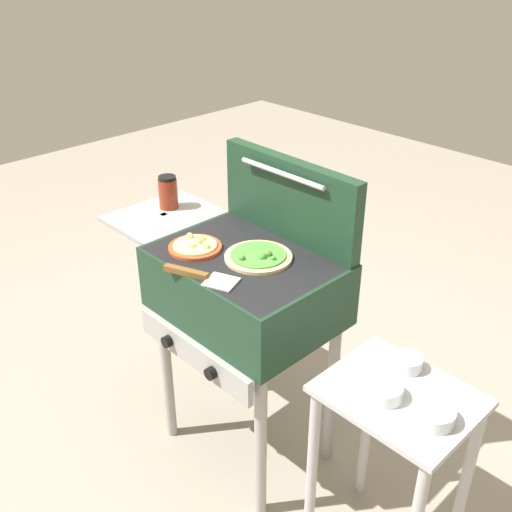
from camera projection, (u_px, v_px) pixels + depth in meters
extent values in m
plane|color=gray|center=(248.00, 443.00, 2.52)|extent=(8.00, 8.00, 0.00)
cube|color=#193823|center=(246.00, 285.00, 2.14)|extent=(0.64, 0.48, 0.24)
cube|color=black|center=(246.00, 257.00, 2.09)|extent=(0.61, 0.46, 0.01)
cube|color=#9D9D9D|center=(164.00, 216.00, 2.39)|extent=(0.32, 0.41, 0.02)
cube|color=#9D9D9D|center=(166.00, 241.00, 2.45)|extent=(0.02, 0.02, 0.24)
cube|color=#9D9D9D|center=(193.00, 354.00, 2.07)|extent=(0.58, 0.02, 0.10)
cylinder|color=black|center=(167.00, 342.00, 2.13)|extent=(0.04, 0.02, 0.04)
cylinder|color=black|center=(211.00, 373.00, 1.98)|extent=(0.04, 0.02, 0.04)
cylinder|color=#9D9D9D|center=(167.00, 372.00, 2.41)|extent=(0.04, 0.04, 0.66)
cylinder|color=#9D9D9D|center=(261.00, 446.00, 2.07)|extent=(0.04, 0.04, 0.66)
cylinder|color=#9D9D9D|center=(237.00, 333.00, 2.65)|extent=(0.04, 0.04, 0.66)
cylinder|color=#9D9D9D|center=(331.00, 394.00, 2.31)|extent=(0.04, 0.04, 0.66)
cube|color=#193823|center=(290.00, 199.00, 2.14)|extent=(0.63, 0.06, 0.30)
cylinder|color=#B7B7BC|center=(281.00, 173.00, 2.06)|extent=(0.38, 0.02, 0.02)
cylinder|color=#E0C17F|center=(258.00, 257.00, 2.07)|extent=(0.23, 0.23, 0.01)
cylinder|color=#4C8C38|center=(258.00, 255.00, 2.06)|extent=(0.19, 0.19, 0.01)
sphere|color=#4B8A35|center=(242.00, 258.00, 2.03)|extent=(0.02, 0.02, 0.02)
sphere|color=#4D7B2C|center=(268.00, 254.00, 2.05)|extent=(0.02, 0.02, 0.02)
sphere|color=#46953B|center=(273.00, 258.00, 2.03)|extent=(0.02, 0.02, 0.02)
sphere|color=green|center=(262.00, 257.00, 2.03)|extent=(0.03, 0.03, 0.03)
cylinder|color=#C64723|center=(195.00, 247.00, 2.13)|extent=(0.19, 0.19, 0.01)
cylinder|color=#EDD17A|center=(195.00, 245.00, 2.12)|extent=(0.16, 0.16, 0.01)
sphere|color=#C7E57D|center=(192.00, 245.00, 2.11)|extent=(0.02, 0.02, 0.02)
sphere|color=#F2C871|center=(190.00, 236.00, 2.17)|extent=(0.03, 0.03, 0.03)
sphere|color=#C7CE8C|center=(191.00, 243.00, 2.12)|extent=(0.02, 0.02, 0.02)
sphere|color=#D3D663|center=(207.00, 247.00, 2.10)|extent=(0.02, 0.02, 0.02)
sphere|color=#E4EF5F|center=(202.00, 239.00, 2.15)|extent=(0.03, 0.03, 0.03)
sphere|color=tan|center=(200.00, 242.00, 2.13)|extent=(0.02, 0.02, 0.02)
cylinder|color=maroon|center=(168.00, 194.00, 2.42)|extent=(0.08, 0.08, 0.12)
cylinder|color=black|center=(167.00, 178.00, 2.38)|extent=(0.07, 0.07, 0.01)
cube|color=#B7BABF|center=(221.00, 282.00, 1.93)|extent=(0.13, 0.12, 0.01)
cube|color=brown|center=(186.00, 272.00, 1.97)|extent=(0.16, 0.08, 0.02)
cube|color=#B2B2B7|center=(399.00, 396.00, 1.77)|extent=(0.44, 0.36, 0.02)
cylinder|color=#B2B2B7|center=(312.00, 470.00, 1.97)|extent=(0.04, 0.04, 0.68)
cylinder|color=#B2B2B7|center=(367.00, 424.00, 2.15)|extent=(0.04, 0.04, 0.68)
cylinder|color=#B2B2B7|center=(464.00, 487.00, 1.91)|extent=(0.04, 0.04, 0.68)
cylinder|color=silver|center=(384.00, 391.00, 1.74)|extent=(0.11, 0.11, 0.04)
cylinder|color=beige|center=(384.00, 393.00, 1.74)|extent=(0.09, 0.09, 0.02)
cylinder|color=silver|center=(408.00, 363.00, 1.85)|extent=(0.09, 0.09, 0.04)
cylinder|color=#4C7533|center=(407.00, 364.00, 1.86)|extent=(0.08, 0.08, 0.02)
cylinder|color=silver|center=(434.00, 415.00, 1.66)|extent=(0.12, 0.12, 0.04)
cylinder|color=maroon|center=(433.00, 417.00, 1.66)|extent=(0.10, 0.10, 0.02)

